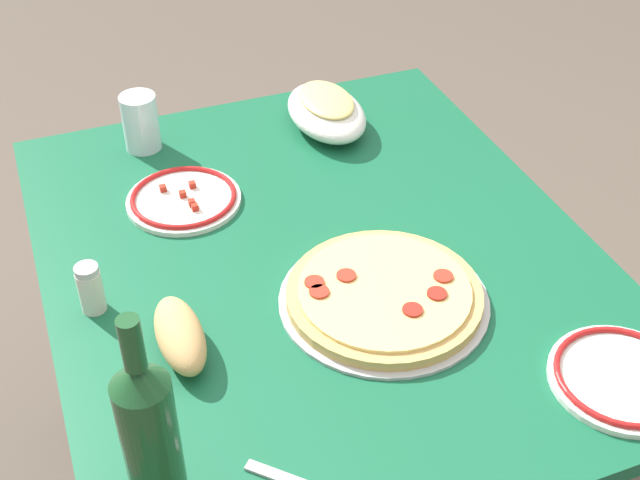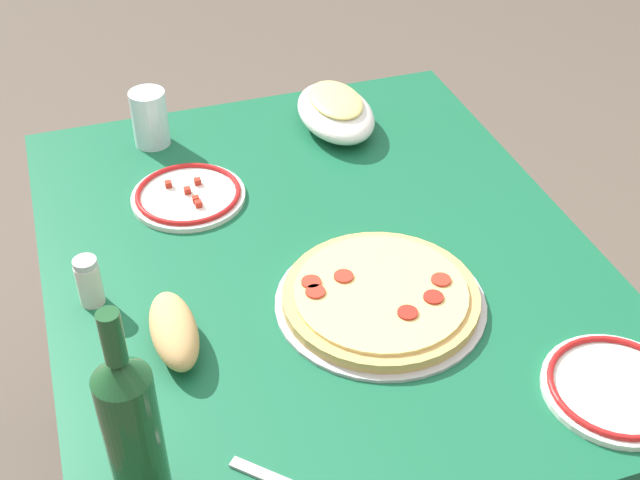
% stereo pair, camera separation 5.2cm
% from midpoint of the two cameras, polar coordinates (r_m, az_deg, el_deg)
% --- Properties ---
extents(dining_table, '(1.13, 0.93, 0.75)m').
position_cam_midpoint_polar(dining_table, '(1.55, -0.96, -4.64)').
color(dining_table, '#145938').
rests_on(dining_table, ground).
extents(pepperoni_pizza, '(0.34, 0.34, 0.03)m').
position_cam_midpoint_polar(pepperoni_pizza, '(1.37, 3.24, -3.76)').
color(pepperoni_pizza, '#B7B7BC').
rests_on(pepperoni_pizza, dining_table).
extents(baked_pasta_dish, '(0.24, 0.15, 0.08)m').
position_cam_midpoint_polar(baked_pasta_dish, '(1.79, -0.41, 8.73)').
color(baked_pasta_dish, white).
rests_on(baked_pasta_dish, dining_table).
extents(wine_bottle, '(0.07, 0.07, 0.32)m').
position_cam_midpoint_polar(wine_bottle, '(1.05, -12.78, -12.80)').
color(wine_bottle, '#194723').
rests_on(wine_bottle, dining_table).
extents(water_glass, '(0.07, 0.07, 0.12)m').
position_cam_midpoint_polar(water_glass, '(1.76, -12.80, 7.71)').
color(water_glass, silver).
rests_on(water_glass, dining_table).
extents(side_plate_near, '(0.21, 0.21, 0.02)m').
position_cam_midpoint_polar(side_plate_near, '(1.32, 18.57, -8.75)').
color(side_plate_near, white).
rests_on(side_plate_near, dining_table).
extents(side_plate_far, '(0.21, 0.21, 0.02)m').
position_cam_midpoint_polar(side_plate_far, '(1.61, -10.06, 2.75)').
color(side_plate_far, white).
rests_on(side_plate_far, dining_table).
extents(bread_loaf, '(0.17, 0.07, 0.06)m').
position_cam_midpoint_polar(bread_loaf, '(1.30, -10.54, -6.33)').
color(bread_loaf, tan).
rests_on(bread_loaf, dining_table).
extents(spice_shaker, '(0.04, 0.04, 0.09)m').
position_cam_midpoint_polar(spice_shaker, '(1.39, -16.18, -3.28)').
color(spice_shaker, silver).
rests_on(spice_shaker, dining_table).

